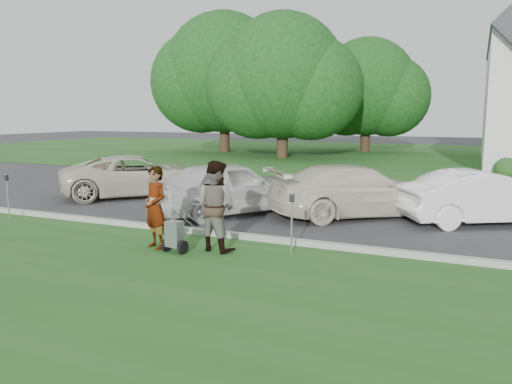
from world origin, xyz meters
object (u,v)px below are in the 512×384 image
Objects in this scene: parking_meter_far at (7,191)px; striping_cart at (175,235)px; tree_left at (283,82)px; car_c at (356,191)px; person_left at (155,208)px; person_right at (216,206)px; parking_meter_near at (292,216)px; car_d at (484,198)px; car_a at (137,176)px; car_b at (230,187)px; tree_back at (367,92)px; tree_far at (224,78)px.

striping_cart is at bearing -9.15° from parking_meter_far.
tree_left is 2.04× the size of car_c.
person_left is 1.36m from person_right.
car_c is (0.34, 4.62, -0.08)m from parking_meter_near.
person_left is (5.77, -22.96, -4.19)m from tree_left.
striping_cart is 6.17m from car_c.
car_d is at bearing -124.80° from car_c.
car_a is 1.13× the size of car_b.
car_b is (-3.18, 3.35, -0.03)m from parking_meter_near.
car_a reaches higher than car_d.
car_c is at bearing 64.89° from car_d.
car_c is at bearing -125.81° from car_b.
person_left is at bearing -164.90° from parking_meter_near.
car_c reaches higher than car_d.
car_c is (3.26, 5.40, -0.16)m from person_left.
tree_back is 26.34m from car_c.
tree_back is 9.13× the size of striping_cart.
person_left is 0.34× the size of car_a.
person_right is 4.06m from car_b.
car_b is at bearing 69.50° from car_c.
person_right is at bearing -175.70° from car_a.
person_right is (1.30, 0.40, 0.07)m from person_left.
person_left is at bearing 108.62° from car_c.
parking_meter_far is at bearing 76.76° from car_c.
tree_left is 2.23× the size of car_b.
tree_far is 25.15m from car_b.
tree_left is 8.95m from tree_back.
tree_far is 1.21× the size of tree_back.
car_b reaches higher than car_d.
tree_left is 6.73m from tree_far.
person_right reaches higher than parking_meter_far.
parking_meter_near is (1.62, 0.39, -0.15)m from person_right.
parking_meter_far is (0.13, -22.09, -4.29)m from tree_left.
car_d is (12.33, 4.87, -0.09)m from parking_meter_far.
car_b is at bearing -56.25° from person_right.
tree_back reaches higher than person_left.
tree_far is 11.05× the size of striping_cart.
parking_meter_near is 0.25× the size of car_a.
tree_left is 24.04m from person_left.
tree_back reaches higher than person_right.
car_c is at bearing -53.82° from tree_far.
tree_left is at bearing 126.69° from person_left.
car_d is at bearing -71.47° from tree_back.
tree_far is 25.94m from car_c.
tree_back is at bearing 99.70° from striping_cart.
person_right reaches higher than parking_meter_near.
car_b is (11.51, -21.82, -4.88)m from tree_far.
tree_far is 21.87m from car_a.
tree_back reaches higher than car_d.
car_a is at bearing -87.10° from tree_left.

